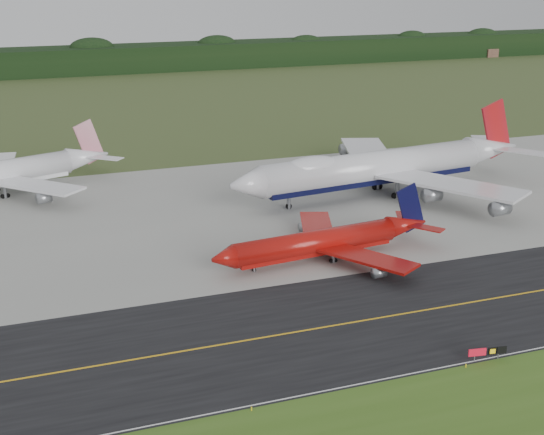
# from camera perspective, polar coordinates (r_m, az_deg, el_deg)

# --- Properties ---
(ground) EXTENTS (600.00, 600.00, 0.00)m
(ground) POSITION_cam_1_polar(r_m,az_deg,el_deg) (115.17, 6.89, -6.74)
(ground) COLOR #3A4B23
(ground) RESTS_ON ground
(taxiway) EXTENTS (400.00, 32.00, 0.02)m
(taxiway) POSITION_cam_1_polar(r_m,az_deg,el_deg) (111.98, 7.81, -7.55)
(taxiway) COLOR black
(taxiway) RESTS_ON ground
(apron) EXTENTS (400.00, 78.00, 0.01)m
(apron) POSITION_cam_1_polar(r_m,az_deg,el_deg) (159.04, -1.32, 0.64)
(apron) COLOR gray
(apron) RESTS_ON ground
(taxiway_centreline) EXTENTS (400.00, 0.40, 0.00)m
(taxiway_centreline) POSITION_cam_1_polar(r_m,az_deg,el_deg) (111.97, 7.81, -7.54)
(taxiway_centreline) COLOR gold
(taxiway_centreline) RESTS_ON taxiway
(taxiway_edge_line) EXTENTS (400.00, 0.25, 0.00)m
(taxiway_edge_line) POSITION_cam_1_polar(r_m,az_deg,el_deg) (100.18, 11.96, -11.13)
(taxiway_edge_line) COLOR silver
(taxiway_edge_line) RESTS_ON taxiway
(horizon_treeline) EXTENTS (700.00, 25.00, 12.00)m
(horizon_treeline) POSITION_cam_1_polar(r_m,az_deg,el_deg) (371.91, -12.62, 11.44)
(horizon_treeline) COLOR black
(horizon_treeline) RESTS_ON ground
(jet_ba_747) EXTENTS (75.46, 62.08, 18.97)m
(jet_ba_747) POSITION_cam_1_polar(r_m,az_deg,el_deg) (169.04, 8.28, 3.82)
(jet_ba_747) COLOR silver
(jet_ba_747) RESTS_ON ground
(jet_red_737) EXTENTS (42.55, 34.51, 11.48)m
(jet_red_737) POSITION_cam_1_polar(r_m,az_deg,el_deg) (131.91, 4.14, -1.79)
(jet_red_737) COLOR #990F0B
(jet_red_737) RESTS_ON ground
(taxiway_sign) EXTENTS (5.23, 0.99, 1.75)m
(taxiway_sign) POSITION_cam_1_polar(r_m,az_deg,el_deg) (103.50, 15.91, -9.68)
(taxiway_sign) COLOR slate
(taxiway_sign) RESTS_ON ground
(edge_marker_left) EXTENTS (0.16, 0.16, 0.50)m
(edge_marker_left) POSITION_cam_1_polar(r_m,az_deg,el_deg) (90.05, -1.56, -14.20)
(edge_marker_left) COLOR yellow
(edge_marker_left) RESTS_ON ground
(edge_marker_center) EXTENTS (0.16, 0.16, 0.50)m
(edge_marker_center) POSITION_cam_1_polar(r_m,az_deg,el_deg) (101.51, 14.39, -10.76)
(edge_marker_center) COLOR yellow
(edge_marker_center) RESTS_ON ground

